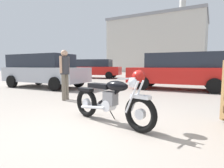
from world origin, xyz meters
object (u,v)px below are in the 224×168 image
at_px(vintage_motorcycle, 113,99).
at_px(blue_hatchback_right, 180,70).
at_px(dark_sedan_left, 95,68).
at_px(red_hatchback_near, 44,70).
at_px(pale_sedan_back, 176,69).
at_px(bystander, 65,70).

bearing_deg(vintage_motorcycle, blue_hatchback_right, 100.86).
bearing_deg(dark_sedan_left, red_hatchback_near, -91.60).
distance_m(vintage_motorcycle, dark_sedan_left, 13.90).
xyz_separation_m(dark_sedan_left, pale_sedan_back, (7.22, 1.71, -0.10)).
bearing_deg(bystander, red_hatchback_near, 143.80).
height_order(vintage_motorcycle, bystander, bystander).
height_order(vintage_motorcycle, blue_hatchback_right, blue_hatchback_right).
relative_size(vintage_motorcycle, pale_sedan_back, 0.45).
distance_m(red_hatchback_near, pale_sedan_back, 11.22).
relative_size(bystander, blue_hatchback_right, 0.35).
distance_m(blue_hatchback_right, pale_sedan_back, 7.61).
bearing_deg(bystander, vintage_motorcycle, -33.62).
bearing_deg(blue_hatchback_right, pale_sedan_back, -84.72).
relative_size(vintage_motorcycle, bystander, 1.21).
relative_size(bystander, pale_sedan_back, 0.38).
bearing_deg(bystander, blue_hatchback_right, 53.72).
height_order(bystander, pale_sedan_back, pale_sedan_back).
bearing_deg(red_hatchback_near, blue_hatchback_right, 18.25).
bearing_deg(dark_sedan_left, pale_sedan_back, 2.95).
bearing_deg(vintage_motorcycle, red_hatchback_near, 163.32).
relative_size(blue_hatchback_right, red_hatchback_near, 0.99).
bearing_deg(dark_sedan_left, bystander, -76.37).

